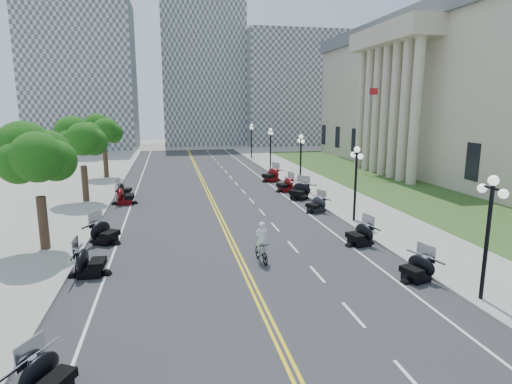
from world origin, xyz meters
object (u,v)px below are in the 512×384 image
bicycle (261,252)px  cyclist_rider (261,225)px  flagpole (367,131)px  civic_building (483,95)px

bicycle → cyclist_rider: bearing=0.0°
bicycle → cyclist_rider: cyclist_rider is taller
cyclist_rider → bicycle: bearing=-0.0°
flagpole → bicycle: flagpole is taller
flagpole → cyclist_rider: bearing=-125.4°
civic_building → flagpole: (-14.00, 0.00, -3.90)m
flagpole → bicycle: 29.70m
civic_building → flagpole: bearing=180.0°
civic_building → cyclist_rider: (-31.00, -23.94, -6.97)m
flagpole → civic_building: bearing=0.0°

